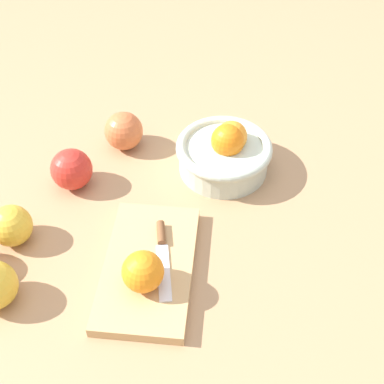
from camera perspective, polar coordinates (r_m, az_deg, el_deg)
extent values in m
plane|color=tan|center=(0.95, -6.42, -2.14)|extent=(2.40, 2.40, 0.00)
cylinder|color=beige|center=(1.01, 3.50, 3.76)|extent=(0.17, 0.17, 0.05)
torus|color=beige|center=(0.99, 3.57, 4.93)|extent=(0.19, 0.19, 0.02)
sphere|color=orange|center=(0.99, 3.97, 5.71)|extent=(0.06, 0.06, 0.06)
sphere|color=orange|center=(1.00, 4.38, 6.14)|extent=(0.06, 0.06, 0.06)
cube|color=tan|center=(0.86, -4.82, -8.26)|extent=(0.28, 0.20, 0.02)
sphere|color=orange|center=(0.80, -5.45, -8.74)|extent=(0.07, 0.07, 0.07)
cube|color=silver|center=(0.84, -3.13, -8.84)|extent=(0.11, 0.06, 0.00)
cylinder|color=brown|center=(0.88, -3.43, -4.51)|extent=(0.05, 0.03, 0.01)
sphere|color=red|center=(0.99, -13.17, 2.46)|extent=(0.08, 0.08, 0.08)
sphere|color=#CC6638|center=(1.06, -7.56, 6.71)|extent=(0.08, 0.08, 0.08)
sphere|color=gold|center=(0.93, -19.35, -3.52)|extent=(0.07, 0.07, 0.07)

